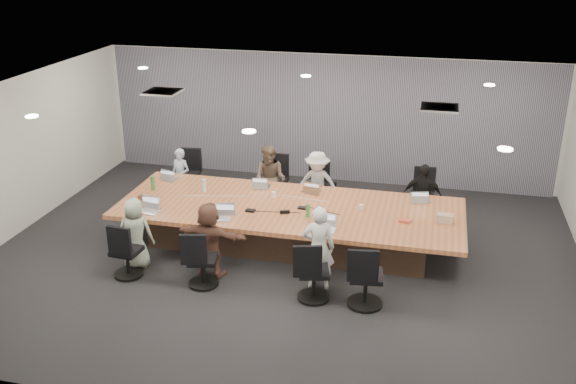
% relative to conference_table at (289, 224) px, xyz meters
% --- Properties ---
extents(floor, '(10.00, 8.00, 0.00)m').
position_rel_conference_table_xyz_m(floor, '(0.00, -0.50, -0.40)').
color(floor, black).
rests_on(floor, ground).
extents(ceiling, '(10.00, 8.00, 0.00)m').
position_rel_conference_table_xyz_m(ceiling, '(0.00, -0.50, 2.40)').
color(ceiling, white).
rests_on(ceiling, wall_back).
extents(wall_back, '(10.00, 0.00, 2.80)m').
position_rel_conference_table_xyz_m(wall_back, '(0.00, 3.50, 1.00)').
color(wall_back, beige).
rests_on(wall_back, ground).
extents(wall_front, '(10.00, 0.00, 2.80)m').
position_rel_conference_table_xyz_m(wall_front, '(0.00, -4.50, 1.00)').
color(wall_front, beige).
rests_on(wall_front, ground).
extents(wall_left, '(0.00, 8.00, 2.80)m').
position_rel_conference_table_xyz_m(wall_left, '(-5.00, -0.50, 1.00)').
color(wall_left, beige).
rests_on(wall_left, ground).
extents(curtain, '(9.80, 0.04, 2.80)m').
position_rel_conference_table_xyz_m(curtain, '(0.00, 3.42, 1.00)').
color(curtain, gray).
rests_on(curtain, ground).
extents(conference_table, '(6.00, 2.20, 0.74)m').
position_rel_conference_table_xyz_m(conference_table, '(0.00, 0.00, 0.00)').
color(conference_table, '#493327').
rests_on(conference_table, ground).
extents(chair_0, '(0.59, 0.59, 0.81)m').
position_rel_conference_table_xyz_m(chair_0, '(-2.59, 1.70, 0.00)').
color(chair_0, black).
rests_on(chair_0, ground).
extents(chair_1, '(0.60, 0.60, 0.86)m').
position_rel_conference_table_xyz_m(chair_1, '(-0.70, 1.70, 0.03)').
color(chair_1, black).
rests_on(chair_1, ground).
extents(chair_2, '(0.71, 0.71, 0.84)m').
position_rel_conference_table_xyz_m(chair_2, '(0.23, 1.70, 0.02)').
color(chair_2, black).
rests_on(chair_2, ground).
extents(chair_3, '(0.56, 0.56, 0.77)m').
position_rel_conference_table_xyz_m(chair_3, '(2.23, 1.70, -0.01)').
color(chair_3, black).
rests_on(chair_3, ground).
extents(chair_4, '(0.54, 0.54, 0.74)m').
position_rel_conference_table_xyz_m(chair_4, '(-2.28, -1.70, -0.03)').
color(chair_4, black).
rests_on(chair_4, ground).
extents(chair_5, '(0.61, 0.61, 0.75)m').
position_rel_conference_table_xyz_m(chair_5, '(-0.99, -1.70, -0.03)').
color(chair_5, black).
rests_on(chair_5, ground).
extents(chair_6, '(0.64, 0.64, 0.78)m').
position_rel_conference_table_xyz_m(chair_6, '(0.78, -1.70, -0.01)').
color(chair_6, black).
rests_on(chair_6, ground).
extents(chair_7, '(0.64, 0.64, 0.83)m').
position_rel_conference_table_xyz_m(chair_7, '(1.56, -1.70, 0.02)').
color(chair_7, black).
rests_on(chair_7, ground).
extents(person_0, '(0.47, 0.36, 1.16)m').
position_rel_conference_table_xyz_m(person_0, '(-2.59, 1.35, 0.18)').
color(person_0, '#A6B9D0').
rests_on(person_0, ground).
extents(laptop_0, '(0.36, 0.29, 0.02)m').
position_rel_conference_table_xyz_m(laptop_0, '(-2.59, 0.80, 0.35)').
color(laptop_0, '#B2B2B7').
rests_on(laptop_0, conference_table).
extents(person_1, '(0.76, 0.64, 1.37)m').
position_rel_conference_table_xyz_m(person_1, '(-0.70, 1.35, 0.28)').
color(person_1, brown).
rests_on(person_1, ground).
extents(laptop_1, '(0.31, 0.22, 0.02)m').
position_rel_conference_table_xyz_m(laptop_1, '(-0.70, 0.80, 0.35)').
color(laptop_1, '#B2B2B7').
rests_on(laptop_1, conference_table).
extents(person_2, '(0.88, 0.54, 1.32)m').
position_rel_conference_table_xyz_m(person_2, '(0.23, 1.35, 0.26)').
color(person_2, '#B3B4B3').
rests_on(person_2, ground).
extents(laptop_2, '(0.37, 0.29, 0.02)m').
position_rel_conference_table_xyz_m(laptop_2, '(0.23, 0.80, 0.35)').
color(laptop_2, '#8C6647').
rests_on(laptop_2, conference_table).
extents(person_3, '(0.74, 0.32, 1.24)m').
position_rel_conference_table_xyz_m(person_3, '(2.23, 1.35, 0.22)').
color(person_3, black).
rests_on(person_3, ground).
extents(laptop_3, '(0.35, 0.27, 0.02)m').
position_rel_conference_table_xyz_m(laptop_3, '(2.23, 0.80, 0.35)').
color(laptop_3, '#B2B2B7').
rests_on(laptop_3, conference_table).
extents(person_4, '(0.64, 0.46, 1.20)m').
position_rel_conference_table_xyz_m(person_4, '(-2.28, -1.35, 0.20)').
color(person_4, '#9EAF9B').
rests_on(person_4, ground).
extents(laptop_4, '(0.39, 0.30, 0.02)m').
position_rel_conference_table_xyz_m(laptop_4, '(-2.28, -0.80, 0.35)').
color(laptop_4, '#B2B2B7').
rests_on(laptop_4, conference_table).
extents(person_5, '(1.19, 0.45, 1.26)m').
position_rel_conference_table_xyz_m(person_5, '(-0.99, -1.35, 0.23)').
color(person_5, brown).
rests_on(person_5, ground).
extents(laptop_5, '(0.37, 0.29, 0.02)m').
position_rel_conference_table_xyz_m(laptop_5, '(-0.99, -0.80, 0.35)').
color(laptop_5, '#B2B2B7').
rests_on(laptop_5, conference_table).
extents(person_6, '(0.55, 0.40, 1.38)m').
position_rel_conference_table_xyz_m(person_6, '(0.78, -1.35, 0.29)').
color(person_6, silver).
rests_on(person_6, ground).
extents(laptop_6, '(0.38, 0.28, 0.02)m').
position_rel_conference_table_xyz_m(laptop_6, '(0.78, -0.80, 0.35)').
color(laptop_6, '#B2B2B7').
rests_on(laptop_6, conference_table).
extents(bottle_green_left, '(0.08, 0.08, 0.26)m').
position_rel_conference_table_xyz_m(bottle_green_left, '(-2.65, 0.18, 0.47)').
color(bottle_green_left, '#397E3C').
rests_on(bottle_green_left, conference_table).
extents(bottle_green_right, '(0.07, 0.07, 0.23)m').
position_rel_conference_table_xyz_m(bottle_green_right, '(0.41, -0.37, 0.45)').
color(bottle_green_right, '#397E3C').
rests_on(bottle_green_right, conference_table).
extents(bottle_clear, '(0.09, 0.09, 0.24)m').
position_rel_conference_table_xyz_m(bottle_clear, '(-1.68, 0.31, 0.46)').
color(bottle_clear, silver).
rests_on(bottle_clear, conference_table).
extents(cup_white_far, '(0.11, 0.11, 0.11)m').
position_rel_conference_table_xyz_m(cup_white_far, '(-0.37, 0.33, 0.39)').
color(cup_white_far, white).
rests_on(cup_white_far, conference_table).
extents(cup_white_near, '(0.09, 0.09, 0.10)m').
position_rel_conference_table_xyz_m(cup_white_near, '(1.24, 0.14, 0.39)').
color(cup_white_near, white).
rests_on(cup_white_near, conference_table).
extents(mug_brown, '(0.10, 0.10, 0.11)m').
position_rel_conference_table_xyz_m(mug_brown, '(-2.65, -0.34, 0.39)').
color(mug_brown, brown).
rests_on(mug_brown, conference_table).
extents(mic_left, '(0.17, 0.12, 0.03)m').
position_rel_conference_table_xyz_m(mic_left, '(-0.60, -0.37, 0.35)').
color(mic_left, black).
rests_on(mic_left, conference_table).
extents(mic_right, '(0.15, 0.11, 0.03)m').
position_rel_conference_table_xyz_m(mic_right, '(0.24, -0.05, 0.35)').
color(mic_right, black).
rests_on(mic_right, conference_table).
extents(stapler, '(0.17, 0.10, 0.06)m').
position_rel_conference_table_xyz_m(stapler, '(-0.00, -0.32, 0.37)').
color(stapler, black).
rests_on(stapler, conference_table).
extents(canvas_bag, '(0.28, 0.19, 0.14)m').
position_rel_conference_table_xyz_m(canvas_bag, '(2.65, -0.05, 0.41)').
color(canvas_bag, tan).
rests_on(canvas_bag, conference_table).
extents(snack_packet, '(0.21, 0.16, 0.04)m').
position_rel_conference_table_xyz_m(snack_packet, '(2.01, -0.19, 0.36)').
color(snack_packet, '#C7462F').
rests_on(snack_packet, conference_table).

